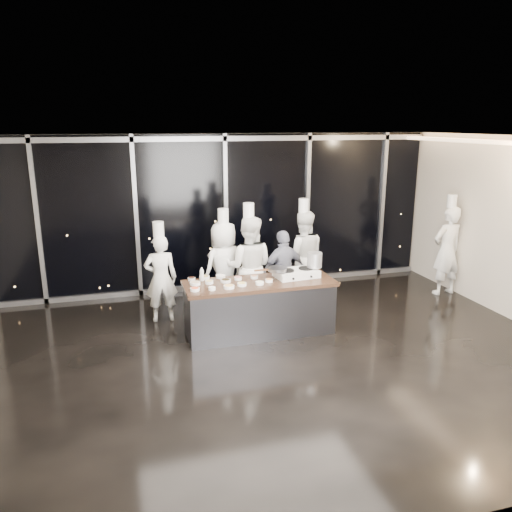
{
  "coord_description": "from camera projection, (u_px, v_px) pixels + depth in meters",
  "views": [
    {
      "loc": [
        -2.17,
        -6.54,
        3.41
      ],
      "look_at": [
        0.03,
        1.2,
        1.25
      ],
      "focal_mm": 35.0,
      "sensor_mm": 36.0,
      "label": 1
    }
  ],
  "objects": [
    {
      "name": "prep_bowls",
      "position": [
        223.0,
        282.0,
        8.04
      ],
      "size": [
        1.37,
        0.75,
        0.05
      ],
      "color": "white",
      "rests_on": "demo_counter"
    },
    {
      "name": "chef_center",
      "position": [
        249.0,
        266.0,
        8.89
      ],
      "size": [
        1.09,
        0.98,
        2.07
      ],
      "rotation": [
        0.0,
        0.0,
        2.76
      ],
      "color": "white",
      "rests_on": "ground"
    },
    {
      "name": "frying_pan",
      "position": [
        277.0,
        269.0,
        8.23
      ],
      "size": [
        0.57,
        0.35,
        0.05
      ],
      "rotation": [
        0.0,
        0.0,
        0.1
      ],
      "color": "slate",
      "rests_on": "stove"
    },
    {
      "name": "chef_far_left",
      "position": [
        161.0,
        277.0,
        8.69
      ],
      "size": [
        0.58,
        0.39,
        1.78
      ],
      "rotation": [
        0.0,
        0.0,
        3.11
      ],
      "color": "white",
      "rests_on": "ground"
    },
    {
      "name": "chef_side",
      "position": [
        447.0,
        250.0,
        10.05
      ],
      "size": [
        0.71,
        0.52,
        2.05
      ],
      "rotation": [
        0.0,
        0.0,
        3.27
      ],
      "color": "white",
      "rests_on": "ground"
    },
    {
      "name": "chef_left",
      "position": [
        224.0,
        267.0,
        9.06
      ],
      "size": [
        0.98,
        0.83,
        1.94
      ],
      "rotation": [
        0.0,
        0.0,
        3.55
      ],
      "color": "white",
      "rests_on": "ground"
    },
    {
      "name": "guest",
      "position": [
        284.0,
        271.0,
        9.13
      ],
      "size": [
        0.96,
        0.56,
        1.53
      ],
      "rotation": [
        0.0,
        0.0,
        3.36
      ],
      "color": "#161D3D",
      "rests_on": "ground"
    },
    {
      "name": "squeeze_bottle",
      "position": [
        202.0,
        274.0,
        8.15
      ],
      "size": [
        0.07,
        0.07,
        0.24
      ],
      "color": "silver",
      "rests_on": "demo_counter"
    },
    {
      "name": "window_wall",
      "position": [
        225.0,
        213.0,
        10.3
      ],
      "size": [
        8.9,
        0.11,
        3.2
      ],
      "color": "black",
      "rests_on": "ground"
    },
    {
      "name": "stove",
      "position": [
        296.0,
        273.0,
        8.36
      ],
      "size": [
        0.74,
        0.5,
        0.14
      ],
      "rotation": [
        0.0,
        0.0,
        0.1
      ],
      "color": "white",
      "rests_on": "demo_counter"
    },
    {
      "name": "chef_right",
      "position": [
        302.0,
        256.0,
        9.69
      ],
      "size": [
        1.0,
        0.86,
        2.02
      ],
      "rotation": [
        0.0,
        0.0,
        2.91
      ],
      "color": "white",
      "rests_on": "ground"
    },
    {
      "name": "ground",
      "position": [
        276.0,
        356.0,
        7.53
      ],
      "size": [
        9.0,
        9.0,
        0.0
      ],
      "primitive_type": "plane",
      "color": "black",
      "rests_on": "ground"
    },
    {
      "name": "stock_pot",
      "position": [
        315.0,
        260.0,
        8.41
      ],
      "size": [
        0.27,
        0.27,
        0.25
      ],
      "primitive_type": "cylinder",
      "rotation": [
        0.0,
        0.0,
        0.1
      ],
      "color": "silver",
      "rests_on": "stove"
    },
    {
      "name": "room_shell",
      "position": [
        290.0,
        208.0,
        6.99
      ],
      "size": [
        9.02,
        7.02,
        3.21
      ],
      "color": "beige",
      "rests_on": "ground"
    },
    {
      "name": "demo_counter",
      "position": [
        259.0,
        307.0,
        8.25
      ],
      "size": [
        2.46,
        0.86,
        0.9
      ],
      "color": "#343439",
      "rests_on": "ground"
    }
  ]
}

